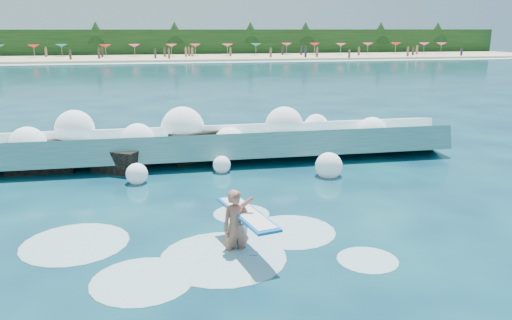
# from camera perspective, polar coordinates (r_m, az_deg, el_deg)

# --- Properties ---
(ground) EXTENTS (200.00, 200.00, 0.00)m
(ground) POSITION_cam_1_polar(r_m,az_deg,el_deg) (14.18, -4.42, -7.04)
(ground) COLOR #07233C
(ground) RESTS_ON ground
(beach) EXTENTS (140.00, 20.00, 0.40)m
(beach) POSITION_cam_1_polar(r_m,az_deg,el_deg) (91.23, -10.43, 11.43)
(beach) COLOR tan
(beach) RESTS_ON ground
(wet_band) EXTENTS (140.00, 5.00, 0.08)m
(wet_band) POSITION_cam_1_polar(r_m,az_deg,el_deg) (80.27, -10.27, 10.88)
(wet_band) COLOR silver
(wet_band) RESTS_ON ground
(treeline) EXTENTS (140.00, 4.00, 5.00)m
(treeline) POSITION_cam_1_polar(r_m,az_deg,el_deg) (101.13, -10.60, 13.04)
(treeline) COLOR black
(treeline) RESTS_ON ground
(breaking_wave) EXTENTS (20.09, 3.06, 1.73)m
(breaking_wave) POSITION_cam_1_polar(r_m,az_deg,el_deg) (20.68, -5.46, 1.73)
(breaking_wave) COLOR teal
(breaking_wave) RESTS_ON ground
(rock_cluster) EXTENTS (8.15, 3.41, 1.41)m
(rock_cluster) POSITION_cam_1_polar(r_m,az_deg,el_deg) (20.53, -16.04, 0.66)
(rock_cluster) COLOR black
(rock_cluster) RESTS_ON ground
(surfer_with_board) EXTENTS (1.24, 3.03, 1.89)m
(surfer_with_board) POSITION_cam_1_polar(r_m,az_deg,el_deg) (12.10, -2.01, -7.39)
(surfer_with_board) COLOR #A05E4A
(surfer_with_board) RESTS_ON ground
(wave_spray) EXTENTS (15.10, 5.01, 2.30)m
(wave_spray) POSITION_cam_1_polar(r_m,az_deg,el_deg) (20.31, -6.79, 2.92)
(wave_spray) COLOR white
(wave_spray) RESTS_ON ground
(surf_foam) EXTENTS (8.98, 5.51, 0.15)m
(surf_foam) POSITION_cam_1_polar(r_m,az_deg,el_deg) (12.58, -6.96, -10.07)
(surf_foam) COLOR silver
(surf_foam) RESTS_ON ground
(beach_umbrellas) EXTENTS (109.88, 6.24, 0.50)m
(beach_umbrellas) POSITION_cam_1_polar(r_m,az_deg,el_deg) (93.08, -10.38, 12.76)
(beach_umbrellas) COLOR red
(beach_umbrellas) RESTS_ON ground
(beachgoers) EXTENTS (103.02, 13.67, 1.91)m
(beachgoers) POSITION_cam_1_polar(r_m,az_deg,el_deg) (89.28, -10.26, 11.96)
(beachgoers) COLOR #3F332D
(beachgoers) RESTS_ON ground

